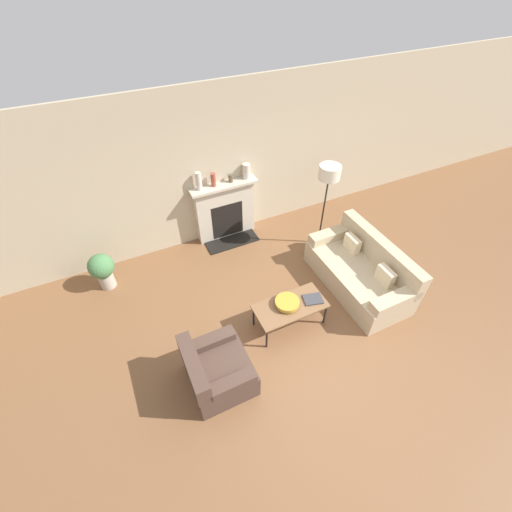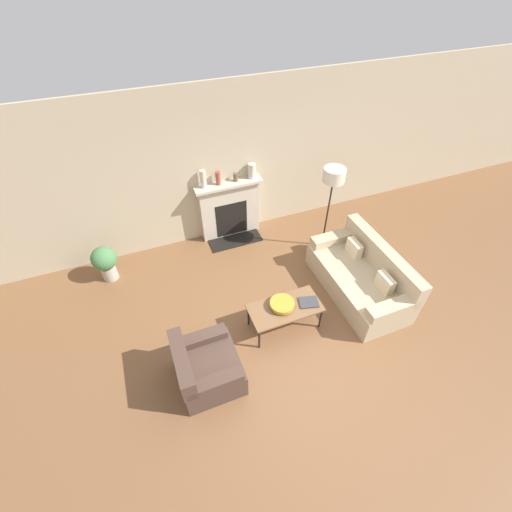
{
  "view_description": "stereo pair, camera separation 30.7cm",
  "coord_description": "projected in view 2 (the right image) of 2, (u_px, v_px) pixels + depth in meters",
  "views": [
    {
      "loc": [
        -1.95,
        -2.33,
        4.5
      ],
      "look_at": [
        -0.11,
        1.52,
        0.45
      ],
      "focal_mm": 24.0,
      "sensor_mm": 36.0,
      "label": 1
    },
    {
      "loc": [
        -1.66,
        -2.46,
        4.5
      ],
      "look_at": [
        -0.11,
        1.52,
        0.45
      ],
      "focal_mm": 24.0,
      "sensor_mm": 36.0,
      "label": 2
    }
  ],
  "objects": [
    {
      "name": "couch",
      "position": [
        361.0,
        277.0,
        5.71
      ],
      "size": [
        0.94,
        1.89,
        0.87
      ],
      "rotation": [
        0.0,
        0.0,
        -1.57
      ],
      "color": "tan",
      "rests_on": "ground_plane"
    },
    {
      "name": "ground_plane",
      "position": [
        299.0,
        339.0,
        5.2
      ],
      "size": [
        18.0,
        18.0,
        0.0
      ],
      "primitive_type": "plane",
      "color": "brown"
    },
    {
      "name": "bowl",
      "position": [
        282.0,
        304.0,
        5.05
      ],
      "size": [
        0.37,
        0.37,
        0.09
      ],
      "color": "#BC8E2D",
      "rests_on": "coffee_table"
    },
    {
      "name": "potted_plant",
      "position": [
        105.0,
        261.0,
        5.85
      ],
      "size": [
        0.42,
        0.42,
        0.69
      ],
      "color": "#B2A899",
      "rests_on": "ground_plane"
    },
    {
      "name": "mantel_vase_center_right",
      "position": [
        235.0,
        177.0,
        6.23
      ],
      "size": [
        0.08,
        0.08,
        0.15
      ],
      "color": "brown",
      "rests_on": "fireplace"
    },
    {
      "name": "fireplace",
      "position": [
        230.0,
        210.0,
        6.65
      ],
      "size": [
        1.28,
        0.59,
        1.18
      ],
      "color": "beige",
      "rests_on": "ground_plane"
    },
    {
      "name": "mantel_vase_center_left",
      "position": [
        218.0,
        178.0,
        6.11
      ],
      "size": [
        0.09,
        0.09,
        0.25
      ],
      "color": "brown",
      "rests_on": "fireplace"
    },
    {
      "name": "wall_back",
      "position": [
        233.0,
        164.0,
        6.18
      ],
      "size": [
        18.0,
        0.06,
        2.9
      ],
      "color": "#BCAD8E",
      "rests_on": "ground_plane"
    },
    {
      "name": "coffee_table",
      "position": [
        285.0,
        309.0,
        5.1
      ],
      "size": [
        1.09,
        0.53,
        0.45
      ],
      "color": "brown",
      "rests_on": "ground_plane"
    },
    {
      "name": "armchair_near",
      "position": [
        206.0,
        367.0,
        4.56
      ],
      "size": [
        0.81,
        0.86,
        0.76
      ],
      "rotation": [
        0.0,
        0.0,
        1.57
      ],
      "color": "#4C382D",
      "rests_on": "ground_plane"
    },
    {
      "name": "mantel_vase_left",
      "position": [
        203.0,
        179.0,
        6.01
      ],
      "size": [
        0.1,
        0.1,
        0.34
      ],
      "color": "beige",
      "rests_on": "fireplace"
    },
    {
      "name": "floor_lamp",
      "position": [
        333.0,
        183.0,
        5.8
      ],
      "size": [
        0.38,
        0.38,
        1.68
      ],
      "color": "black",
      "rests_on": "ground_plane"
    },
    {
      "name": "mantel_vase_right",
      "position": [
        252.0,
        171.0,
        6.27
      ],
      "size": [
        0.14,
        0.14,
        0.28
      ],
      "color": "beige",
      "rests_on": "fireplace"
    },
    {
      "name": "book",
      "position": [
        309.0,
        302.0,
        5.13
      ],
      "size": [
        0.33,
        0.28,
        0.02
      ],
      "rotation": [
        0.0,
        0.0,
        -0.25
      ],
      "color": "#38383D",
      "rests_on": "coffee_table"
    }
  ]
}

